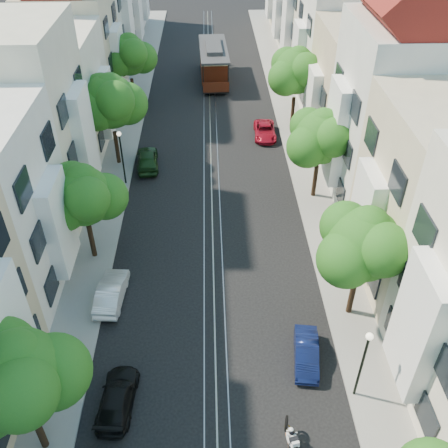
{
  "coord_description": "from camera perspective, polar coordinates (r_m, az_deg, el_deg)",
  "views": [
    {
      "loc": [
        -0.07,
        -9.03,
        20.23
      ],
      "look_at": [
        0.68,
        14.14,
        2.2
      ],
      "focal_mm": 40.0,
      "sensor_mm": 36.0,
      "label": 1
    }
  ],
  "objects": [
    {
      "name": "lane_line",
      "position": [
        42.2,
        -1.55,
        9.21
      ],
      "size": [
        0.08,
        80.0,
        0.01
      ],
      "primitive_type": "cube",
      "color": "tan",
      "rests_on": "ground"
    },
    {
      "name": "rail_slot",
      "position": [
        42.19,
        -1.55,
        9.22
      ],
      "size": [
        0.06,
        80.0,
        0.02
      ],
      "primitive_type": "cube",
      "color": "gray",
      "rests_on": "ground"
    },
    {
      "name": "sidewalk_east",
      "position": [
        42.8,
        8.34,
        9.34
      ],
      "size": [
        2.5,
        80.0,
        0.12
      ],
      "primitive_type": "cube",
      "color": "gray",
      "rests_on": "ground"
    },
    {
      "name": "parked_car_w_mid",
      "position": [
        28.13,
        -12.74,
        -7.57
      ],
      "size": [
        1.55,
        3.78,
        1.22
      ],
      "primitive_type": "imported",
      "rotation": [
        0.0,
        0.0,
        3.07
      ],
      "color": "silver",
      "rests_on": "ground"
    },
    {
      "name": "rail_left",
      "position": [
        42.2,
        -2.3,
        9.21
      ],
      "size": [
        0.06,
        80.0,
        0.02
      ],
      "primitive_type": "cube",
      "color": "gray",
      "rests_on": "ground"
    },
    {
      "name": "townhouses_east",
      "position": [
        41.64,
        15.52,
        15.36
      ],
      "size": [
        7.75,
        72.0,
        12.0
      ],
      "color": "beige",
      "rests_on": "ground"
    },
    {
      "name": "lamp_west",
      "position": [
        36.11,
        -11.67,
        8.27
      ],
      "size": [
        0.32,
        0.32,
        4.16
      ],
      "color": "black",
      "rests_on": "ground"
    },
    {
      "name": "rail_right",
      "position": [
        42.2,
        -0.79,
        9.24
      ],
      "size": [
        0.06,
        80.0,
        0.02
      ],
      "primitive_type": "cube",
      "color": "gray",
      "rests_on": "ground"
    },
    {
      "name": "ground",
      "position": [
        42.2,
        -1.55,
        9.21
      ],
      "size": [
        200.0,
        200.0,
        0.0
      ],
      "primitive_type": "plane",
      "color": "black",
      "rests_on": "ground"
    },
    {
      "name": "parked_car_e_mid",
      "position": [
        25.19,
        9.4,
        -14.34
      ],
      "size": [
        1.51,
        3.32,
        1.06
      ],
      "primitive_type": "imported",
      "rotation": [
        0.0,
        0.0,
        -0.12
      ],
      "color": "#0C1540",
      "rests_on": "ground"
    },
    {
      "name": "sidewalk_west",
      "position": [
        42.78,
        -11.42,
        8.95
      ],
      "size": [
        2.5,
        80.0,
        0.12
      ],
      "primitive_type": "cube",
      "color": "gray",
      "rests_on": "ground"
    },
    {
      "name": "tree_w_d",
      "position": [
        48.17,
        -10.73,
        18.32
      ],
      "size": [
        4.84,
        3.99,
        6.52
      ],
      "color": "black",
      "rests_on": "ground"
    },
    {
      "name": "tree_e_d",
      "position": [
        43.48,
        8.34,
        16.8
      ],
      "size": [
        5.01,
        4.16,
        6.85
      ],
      "color": "black",
      "rests_on": "ground"
    },
    {
      "name": "tree_w_a",
      "position": [
        20.28,
        -22.38,
        -16.09
      ],
      "size": [
        4.93,
        4.08,
        6.68
      ],
      "color": "black",
      "rests_on": "ground"
    },
    {
      "name": "tree_e_b",
      "position": [
        24.87,
        15.76,
        -2.4
      ],
      "size": [
        4.93,
        4.08,
        6.68
      ],
      "color": "black",
      "rests_on": "ground"
    },
    {
      "name": "tree_e_c",
      "position": [
        33.76,
        11.07,
        9.56
      ],
      "size": [
        4.84,
        3.99,
        6.52
      ],
      "color": "black",
      "rests_on": "ground"
    },
    {
      "name": "townhouses_west",
      "position": [
        41.64,
        -18.8,
        14.57
      ],
      "size": [
        7.75,
        72.0,
        11.76
      ],
      "color": "silver",
      "rests_on": "ground"
    },
    {
      "name": "cable_car",
      "position": [
        53.99,
        -1.19,
        18.14
      ],
      "size": [
        3.08,
        8.92,
        3.39
      ],
      "rotation": [
        0.0,
        0.0,
        0.04
      ],
      "color": "black",
      "rests_on": "ground"
    },
    {
      "name": "lamp_east",
      "position": [
        22.64,
        15.73,
        -14.32
      ],
      "size": [
        0.32,
        0.32,
        4.16
      ],
      "color": "black",
      "rests_on": "ground"
    },
    {
      "name": "parked_car_e_far",
      "position": [
        43.13,
        4.69,
        10.56
      ],
      "size": [
        1.88,
        3.88,
        1.06
      ],
      "primitive_type": "imported",
      "rotation": [
        0.0,
        0.0,
        -0.03
      ],
      "color": "maroon",
      "rests_on": "ground"
    },
    {
      "name": "sportbike_rider",
      "position": [
        22.45,
        7.76,
        -23.23
      ],
      "size": [
        0.59,
        1.83,
        1.27
      ],
      "rotation": [
        0.0,
        0.0,
        0.21
      ],
      "color": "black",
      "rests_on": "ground"
    },
    {
      "name": "parked_car_w_near",
      "position": [
        23.94,
        -12.08,
        -18.84
      ],
      "size": [
        1.76,
        3.77,
        1.06
      ],
      "primitive_type": "imported",
      "rotation": [
        0.0,
        0.0,
        3.07
      ],
      "color": "black",
      "rests_on": "ground"
    },
    {
      "name": "tree_w_b",
      "position": [
        28.81,
        -15.74,
        2.94
      ],
      "size": [
        4.72,
        3.87,
        6.27
      ],
      "color": "black",
      "rests_on": "ground"
    },
    {
      "name": "parked_car_w_far",
      "position": [
        39.06,
        -8.75,
        7.36
      ],
      "size": [
        1.99,
        4.13,
        1.36
      ],
      "primitive_type": "imported",
      "rotation": [
        0.0,
        0.0,
        3.24
      ],
      "color": "#173415",
      "rests_on": "ground"
    },
    {
      "name": "tree_w_c",
      "position": [
        37.9,
        -12.79,
        13.36
      ],
      "size": [
        5.13,
        4.28,
        7.09
      ],
      "color": "black",
      "rests_on": "ground"
    }
  ]
}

